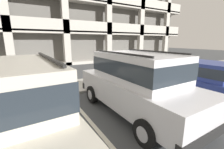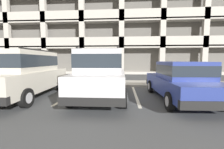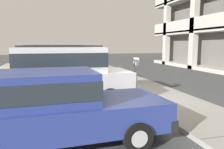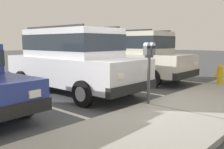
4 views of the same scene
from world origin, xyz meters
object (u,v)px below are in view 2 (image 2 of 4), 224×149
object	(u,v)px
parking_meter_far	(13,66)
fire_hydrant	(48,78)
parking_garage	(122,30)
parking_meter_near	(107,67)
red_sedan	(25,72)
dark_hatchback	(180,80)
silver_suv	(102,72)

from	to	relation	value
parking_meter_far	fire_hydrant	bearing A→B (deg)	9.27
parking_garage	fire_hydrant	world-z (taller)	parking_garage
parking_meter_near	red_sedan	bearing A→B (deg)	-137.60
dark_hatchback	fire_hydrant	bearing A→B (deg)	152.91
dark_hatchback	parking_garage	distance (m)	17.53
silver_suv	fire_hydrant	distance (m)	5.09
parking_meter_far	parking_garage	size ratio (longest dim) A/B	0.05
parking_meter_near	dark_hatchback	bearing A→B (deg)	-43.05
parking_meter_far	red_sedan	bearing A→B (deg)	-45.79
silver_suv	parking_garage	xyz separation A→B (m)	(0.67, 16.30, 4.95)
red_sedan	fire_hydrant	world-z (taller)	red_sedan
parking_meter_far	fire_hydrant	world-z (taller)	parking_meter_far
red_sedan	parking_meter_far	size ratio (longest dim) A/B	3.23
parking_garage	fire_hydrant	distance (m)	15.12
red_sedan	parking_garage	size ratio (longest dim) A/B	0.15
silver_suv	parking_meter_near	distance (m)	2.75
red_sedan	parking_meter_far	bearing A→B (deg)	132.46
red_sedan	parking_garage	world-z (taller)	parking_garage
dark_hatchback	parking_meter_far	size ratio (longest dim) A/B	3.04
silver_suv	fire_hydrant	world-z (taller)	silver_suv
dark_hatchback	parking_meter_near	distance (m)	4.41
parking_meter_near	silver_suv	bearing A→B (deg)	-88.45
silver_suv	parking_meter_near	size ratio (longest dim) A/B	3.30
silver_suv	dark_hatchback	size ratio (longest dim) A/B	1.06
dark_hatchback	parking_garage	world-z (taller)	parking_garage
red_sedan	dark_hatchback	bearing A→B (deg)	-2.28
silver_suv	red_sedan	bearing A→B (deg)	-177.37
dark_hatchback	parking_meter_far	world-z (taller)	parking_meter_far
parking_meter_near	fire_hydrant	world-z (taller)	parking_meter_near
parking_meter_near	parking_meter_far	distance (m)	6.04
dark_hatchback	silver_suv	bearing A→B (deg)	173.02
dark_hatchback	parking_meter_near	world-z (taller)	parking_meter_near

